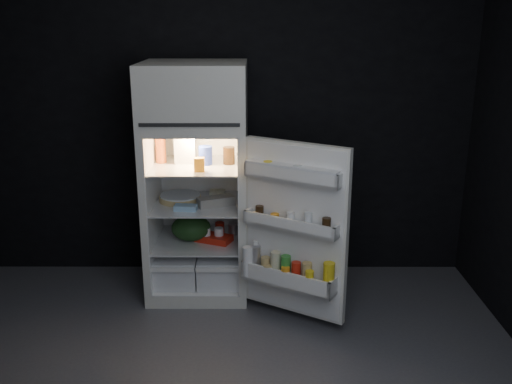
{
  "coord_description": "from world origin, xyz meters",
  "views": [
    {
      "loc": [
        0.27,
        -2.86,
        2.09
      ],
      "look_at": [
        0.26,
        1.0,
        0.9
      ],
      "focal_mm": 40.0,
      "sensor_mm": 36.0,
      "label": 1
    }
  ],
  "objects_px": {
    "refrigerator": "(197,173)",
    "fridge_door": "(293,234)",
    "egg_carton": "(216,201)",
    "milk_jug": "(185,147)",
    "yogurt_tray": "(214,238)"
  },
  "relations": [
    {
      "from": "refrigerator",
      "to": "yogurt_tray",
      "type": "height_order",
      "value": "refrigerator"
    },
    {
      "from": "egg_carton",
      "to": "yogurt_tray",
      "type": "distance_m",
      "value": 0.31
    },
    {
      "from": "egg_carton",
      "to": "refrigerator",
      "type": "bearing_deg",
      "value": 119.61
    },
    {
      "from": "fridge_door",
      "to": "yogurt_tray",
      "type": "xyz_separation_m",
      "value": [
        -0.58,
        0.49,
        -0.23
      ]
    },
    {
      "from": "milk_jug",
      "to": "yogurt_tray",
      "type": "height_order",
      "value": "milk_jug"
    },
    {
      "from": "milk_jug",
      "to": "fridge_door",
      "type": "bearing_deg",
      "value": -41.03
    },
    {
      "from": "egg_carton",
      "to": "yogurt_tray",
      "type": "height_order",
      "value": "egg_carton"
    },
    {
      "from": "milk_jug",
      "to": "egg_carton",
      "type": "distance_m",
      "value": 0.48
    },
    {
      "from": "refrigerator",
      "to": "milk_jug",
      "type": "bearing_deg",
      "value": 152.09
    },
    {
      "from": "egg_carton",
      "to": "yogurt_tray",
      "type": "relative_size",
      "value": 1.01
    },
    {
      "from": "refrigerator",
      "to": "fridge_door",
      "type": "height_order",
      "value": "refrigerator"
    },
    {
      "from": "refrigerator",
      "to": "fridge_door",
      "type": "relative_size",
      "value": 1.46
    },
    {
      "from": "yogurt_tray",
      "to": "fridge_door",
      "type": "bearing_deg",
      "value": -17.58
    },
    {
      "from": "refrigerator",
      "to": "yogurt_tray",
      "type": "xyz_separation_m",
      "value": [
        0.12,
        -0.08,
        -0.5
      ]
    },
    {
      "from": "fridge_door",
      "to": "egg_carton",
      "type": "distance_m",
      "value": 0.72
    }
  ]
}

